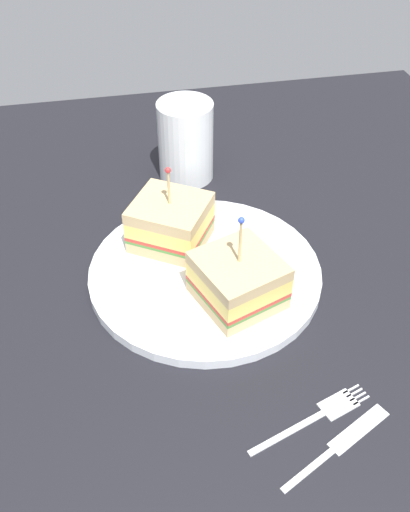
# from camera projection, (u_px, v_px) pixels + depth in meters

# --- Properties ---
(ground_plane) EXTENTS (1.00, 1.00, 0.02)m
(ground_plane) POSITION_uv_depth(u_px,v_px,m) (205.00, 282.00, 0.69)
(ground_plane) COLOR black
(plate) EXTENTS (0.27, 0.27, 0.01)m
(plate) POSITION_uv_depth(u_px,v_px,m) (205.00, 272.00, 0.68)
(plate) COLOR white
(plate) RESTS_ON ground_plane
(sandwich_half_front) EXTENTS (0.11, 0.12, 0.11)m
(sandwich_half_front) POSITION_uv_depth(u_px,v_px,m) (171.00, 222.00, 0.69)
(sandwich_half_front) COLOR tan
(sandwich_half_front) RESTS_ON plate
(sandwich_half_back) EXTENTS (0.11, 0.11, 0.11)m
(sandwich_half_back) POSITION_uv_depth(u_px,v_px,m) (238.00, 280.00, 0.62)
(sandwich_half_back) COLOR tan
(sandwich_half_back) RESTS_ON plate
(drink_glass) EXTENTS (0.08, 0.08, 0.11)m
(drink_glass) POSITION_uv_depth(u_px,v_px,m) (186.00, 144.00, 0.81)
(drink_glass) COLOR gold
(drink_glass) RESTS_ON ground_plane
(fork) EXTENTS (0.05, 0.13, 0.00)m
(fork) POSITION_uv_depth(u_px,v_px,m) (323.00, 413.00, 0.54)
(fork) COLOR silver
(fork) RESTS_ON ground_plane
(knife) EXTENTS (0.07, 0.12, 0.00)m
(knife) POSITION_uv_depth(u_px,v_px,m) (342.00, 442.00, 0.52)
(knife) COLOR silver
(knife) RESTS_ON ground_plane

